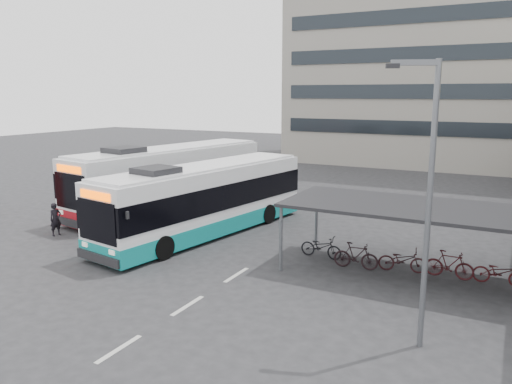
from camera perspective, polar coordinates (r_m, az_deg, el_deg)
The scene contains 9 objects.
ground at distance 19.51m, azimuth -8.70°, elevation -8.16°, with size 120.00×120.00×0.00m, color #28282B.
bike_shelter at distance 18.60m, azimuth 18.78°, elevation -4.95°, with size 10.00×4.00×2.54m.
office_block at distance 51.35m, azimuth 22.99°, elevation 17.12°, with size 30.00×15.00×25.00m, color gray.
road_markings at distance 15.88m, azimuth -7.83°, elevation -12.74°, with size 0.15×7.60×0.01m.
bus_main at distance 28.56m, azimuth -9.72°, elevation 1.59°, with size 4.77×12.96×3.75m.
bus_teal at distance 23.04m, azimuth -5.79°, elevation -0.92°, with size 4.41×12.01×3.48m.
pedestrian at distance 24.66m, azimuth -21.93°, elevation -2.91°, with size 0.55×0.36×1.52m, color black.
lamp_post at distance 12.81m, azimuth 18.87°, elevation 0.22°, with size 1.23×0.54×7.22m.
sign_totem_north at distance 35.08m, azimuth -18.39°, elevation 2.04°, with size 0.50×0.23×2.32m.
Camera 1 is at (11.07, -14.73, 6.41)m, focal length 35.00 mm.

